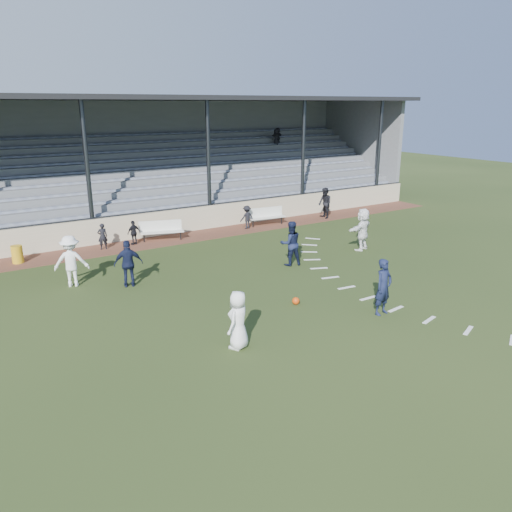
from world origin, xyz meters
The scene contains 19 objects.
ground centered at (0.00, 0.00, 0.00)m, with size 90.00×90.00×0.00m, color #293716.
cinder_track centered at (0.00, 10.50, 0.01)m, with size 34.00×2.00×0.02m, color #583023.
retaining_wall centered at (0.00, 11.55, 0.60)m, with size 34.00×0.18×1.20m, color beige.
bench_left centered at (-0.15, 10.57, 0.58)m, with size 2.03×1.04×0.95m.
bench_right centered at (5.74, 10.49, 0.58)m, with size 2.03×0.68×0.95m.
trash_bin centered at (-6.41, 10.45, 0.38)m, with size 0.45×0.45×0.71m, color gold.
football centered at (0.49, 0.88, 0.12)m, with size 0.24×0.24×0.24m, color #CD410C.
player_white_lead centered at (-2.58, -0.68, 0.79)m, with size 0.78×0.51×1.59m, color white.
player_navy_lead centered at (2.28, -1.14, 0.88)m, with size 0.64×0.42×1.76m, color #141A37.
player_navy_mid centered at (2.79, 4.31, 0.90)m, with size 0.87×0.68×1.80m, color #141A37.
player_white_wing centered at (-5.15, 6.52, 0.92)m, with size 1.19×0.68×1.84m, color white.
player_navy_wing centered at (-3.47, 5.40, 0.85)m, with size 0.99×0.41×1.69m, color #141A37.
player_white_back centered at (6.77, 4.39, 0.93)m, with size 1.73×0.55×1.86m, color white.
official centered at (9.46, 10.14, 0.88)m, with size 0.83×0.65×1.71m, color black.
sub_left_near centered at (-2.90, 10.57, 0.61)m, with size 0.43×0.28×1.17m, color black.
sub_left_far centered at (-1.47, 10.57, 0.58)m, with size 0.66×0.27×1.12m, color black.
sub_right centered at (4.49, 10.41, 0.62)m, with size 0.77×0.45×1.20m, color black.
grandstand centered at (0.01, 16.26, 2.20)m, with size 34.60×9.00×6.61m.
penalty_arc centered at (4.12, 0.00, 0.01)m, with size 3.89×14.63×0.01m.
Camera 1 is at (-8.64, -11.04, 6.21)m, focal length 35.00 mm.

